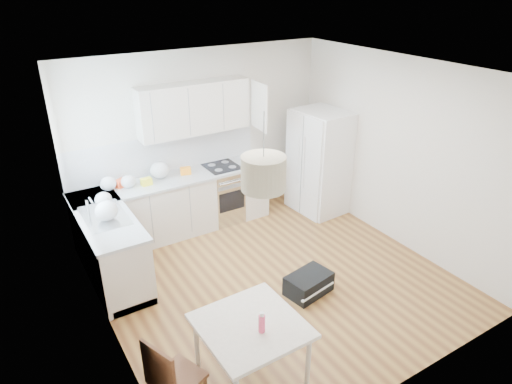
% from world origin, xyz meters
% --- Properties ---
extents(floor, '(4.20, 4.20, 0.00)m').
position_xyz_m(floor, '(0.00, 0.00, 0.00)').
color(floor, brown).
rests_on(floor, ground).
extents(ceiling, '(4.20, 4.20, 0.00)m').
position_xyz_m(ceiling, '(0.00, 0.00, 2.70)').
color(ceiling, white).
rests_on(ceiling, wall_back).
extents(wall_back, '(4.20, 0.00, 4.20)m').
position_xyz_m(wall_back, '(0.00, 2.10, 1.35)').
color(wall_back, silver).
rests_on(wall_back, floor).
extents(wall_left, '(0.00, 4.20, 4.20)m').
position_xyz_m(wall_left, '(-2.10, 0.00, 1.35)').
color(wall_left, silver).
rests_on(wall_left, floor).
extents(wall_right, '(0.00, 4.20, 4.20)m').
position_xyz_m(wall_right, '(2.10, 0.00, 1.35)').
color(wall_right, silver).
rests_on(wall_right, floor).
extents(window_glassblock, '(0.02, 1.00, 1.00)m').
position_xyz_m(window_glassblock, '(-2.09, 1.15, 1.75)').
color(window_glassblock, '#BFE0F9').
rests_on(window_glassblock, wall_left).
extents(cabinets_back, '(3.00, 0.60, 0.88)m').
position_xyz_m(cabinets_back, '(-0.60, 1.80, 0.44)').
color(cabinets_back, beige).
rests_on(cabinets_back, floor).
extents(cabinets_left, '(0.60, 1.80, 0.88)m').
position_xyz_m(cabinets_left, '(-1.80, 1.20, 0.44)').
color(cabinets_left, beige).
rests_on(cabinets_left, floor).
extents(counter_back, '(3.02, 0.64, 0.04)m').
position_xyz_m(counter_back, '(-0.60, 1.80, 0.90)').
color(counter_back, '#B0B2B5').
rests_on(counter_back, cabinets_back).
extents(counter_left, '(0.64, 1.82, 0.04)m').
position_xyz_m(counter_left, '(-1.80, 1.20, 0.90)').
color(counter_left, '#B0B2B5').
rests_on(counter_left, cabinets_left).
extents(backsplash_back, '(3.00, 0.01, 0.58)m').
position_xyz_m(backsplash_back, '(-0.60, 2.09, 1.21)').
color(backsplash_back, white).
rests_on(backsplash_back, wall_back).
extents(backsplash_left, '(0.01, 1.80, 0.58)m').
position_xyz_m(backsplash_left, '(-2.09, 1.20, 1.21)').
color(backsplash_left, white).
rests_on(backsplash_left, wall_left).
extents(upper_cabinets, '(1.70, 0.32, 0.75)m').
position_xyz_m(upper_cabinets, '(-0.15, 1.94, 1.88)').
color(upper_cabinets, beige).
rests_on(upper_cabinets, wall_back).
extents(range_oven, '(0.50, 0.61, 0.88)m').
position_xyz_m(range_oven, '(0.20, 1.80, 0.44)').
color(range_oven, silver).
rests_on(range_oven, floor).
extents(sink, '(0.50, 0.80, 0.16)m').
position_xyz_m(sink, '(-1.80, 1.15, 0.92)').
color(sink, silver).
rests_on(sink, counter_left).
extents(refrigerator, '(0.88, 0.91, 1.72)m').
position_xyz_m(refrigerator, '(1.75, 1.27, 0.86)').
color(refrigerator, white).
rests_on(refrigerator, floor).
extents(dining_table, '(0.94, 0.94, 0.73)m').
position_xyz_m(dining_table, '(-1.14, -1.30, 0.65)').
color(dining_table, beige).
rests_on(dining_table, floor).
extents(dining_chair, '(0.50, 0.50, 0.92)m').
position_xyz_m(dining_chair, '(-1.87, -1.27, 0.46)').
color(dining_chair, '#4F2B17').
rests_on(dining_chair, floor).
extents(drink_bottle, '(0.07, 0.07, 0.22)m').
position_xyz_m(drink_bottle, '(-1.10, -1.43, 0.83)').
color(drink_bottle, '#E64065').
rests_on(drink_bottle, dining_table).
extents(gym_bag, '(0.63, 0.47, 0.26)m').
position_xyz_m(gym_bag, '(0.20, -0.48, 0.13)').
color(gym_bag, black).
rests_on(gym_bag, floor).
extents(pendant_lamp, '(0.43, 0.43, 0.29)m').
position_xyz_m(pendant_lamp, '(-0.96, -1.22, 2.18)').
color(pendant_lamp, beige).
rests_on(pendant_lamp, ceiling).
extents(grocery_bag_a, '(0.23, 0.19, 0.20)m').
position_xyz_m(grocery_bag_a, '(-1.55, 1.86, 1.02)').
color(grocery_bag_a, silver).
rests_on(grocery_bag_a, counter_back).
extents(grocery_bag_b, '(0.21, 0.18, 0.19)m').
position_xyz_m(grocery_bag_b, '(-1.28, 1.81, 1.01)').
color(grocery_bag_b, silver).
rests_on(grocery_bag_b, counter_back).
extents(grocery_bag_c, '(0.28, 0.24, 0.25)m').
position_xyz_m(grocery_bag_c, '(-0.78, 1.89, 1.05)').
color(grocery_bag_c, silver).
rests_on(grocery_bag_c, counter_back).
extents(grocery_bag_d, '(0.22, 0.18, 0.19)m').
position_xyz_m(grocery_bag_d, '(-1.73, 1.42, 1.02)').
color(grocery_bag_d, silver).
rests_on(grocery_bag_d, counter_back).
extents(grocery_bag_e, '(0.28, 0.24, 0.25)m').
position_xyz_m(grocery_bag_e, '(-1.79, 1.03, 1.05)').
color(grocery_bag_e, silver).
rests_on(grocery_bag_e, counter_left).
extents(snack_orange, '(0.18, 0.13, 0.11)m').
position_xyz_m(snack_orange, '(-0.40, 1.83, 0.97)').
color(snack_orange, orange).
rests_on(snack_orange, counter_back).
extents(snack_yellow, '(0.16, 0.11, 0.10)m').
position_xyz_m(snack_yellow, '(-1.04, 1.76, 0.97)').
color(snack_yellow, yellow).
rests_on(snack_yellow, counter_back).
extents(snack_red, '(0.19, 0.17, 0.11)m').
position_xyz_m(snack_red, '(-1.37, 1.90, 0.98)').
color(snack_red, red).
rests_on(snack_red, counter_back).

